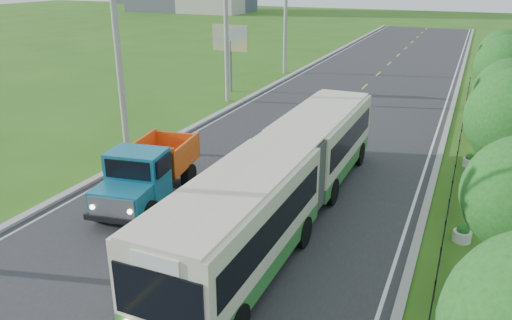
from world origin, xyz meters
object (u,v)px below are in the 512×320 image
Objects in this scene: tree_fourth at (510,97)px; planter_mid at (470,161)px; pole_far at (286,17)px; pole_near at (119,56)px; planter_near at (462,234)px; billboard_left at (230,42)px; bus at (286,174)px; tree_back at (503,57)px; dump_truck at (148,170)px; pole_mid at (227,31)px; tree_fifth at (507,70)px; planter_far at (474,119)px.

tree_fourth reaches higher than planter_mid.
planter_mid is (16.86, -19.00, -4.81)m from pole_far.
pole_near is 18.23m from planter_mid.
planter_near is 0.13× the size of billboard_left.
billboard_left is at bearing 94.72° from pole_near.
planter_mid is 11.17m from bus.
pole_far reaches higher than tree_back.
billboard_left is 20.71m from dump_truck.
tree_back is at bearing 49.40° from dump_truck.
pole_mid reaches higher than planter_mid.
tree_fourth reaches higher than billboard_left.
pole_far is at bearing 121.99° from planter_near.
pole_mid is 1.92× the size of billboard_left.
planter_mid is at bearing -22.54° from pole_mid.
dump_truck is (-13.42, -15.83, -2.42)m from tree_fifth.
bus reaches higher than planter_near.
tree_back is at bearing 43.41° from pole_near.
pole_far is at bearing 144.64° from tree_fifth.
tree_back reaches higher than planter_mid.
planter_far is 21.50m from dump_truck.
pole_near is 1.92× the size of billboard_left.
tree_fourth is 16.78m from dump_truck.
tree_back is 12.66m from planter_mid.
planter_near is 1.00× the size of planter_mid.
planter_mid is 15.60m from dump_truck.
pole_mid reaches higher than tree_fifth.
billboard_left is at bearing 151.08° from planter_mid.
pole_far is at bearing 110.82° from bus.
tree_fourth is at bearing -90.00° from tree_fifth.
planter_far is (16.86, 1.00, -4.81)m from pole_mid.
planter_far is 0.11× the size of dump_truck.
planter_near is at bearing -41.65° from pole_mid.
bus is (10.50, -4.04, -3.14)m from pole_near.
planter_near is 16.00m from planter_far.
tree_fourth is 8.87m from planter_near.
pole_mid is at bearing 96.71° from dump_truck.
pole_mid is at bearing 123.51° from bus.
pole_near and pole_far have the same top height.
billboard_left reaches higher than planter_mid.
pole_near is 0.59× the size of bus.
pole_far is 29.30m from dump_truck.
tree_back is at bearing 90.00° from tree_fifth.
tree_fourth is at bearing 6.39° from planter_mid.
tree_back is 8.21× the size of planter_mid.
bus is at bearing -109.78° from tree_back.
billboard_left is 0.31× the size of bus.
planter_near is at bearing 9.53° from bus.
pole_near is at bearing 159.27° from bus.
planter_near is (16.86, -3.00, -4.81)m from pole_near.
tree_fourth is at bearing 27.21° from dump_truck.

